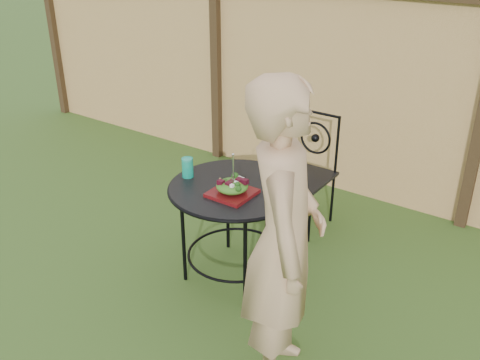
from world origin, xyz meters
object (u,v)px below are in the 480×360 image
at_px(patio_table, 236,204).
at_px(diner, 284,241).
at_px(patio_chair, 305,168).
at_px(salad_plate, 232,193).

distance_m(patio_table, diner, 1.00).
bearing_deg(diner, patio_table, 21.19).
bearing_deg(patio_table, diner, -39.67).
relative_size(patio_chair, diner, 0.54).
height_order(patio_table, salad_plate, salad_plate).
bearing_deg(patio_chair, patio_table, -91.27).
height_order(patio_chair, salad_plate, patio_chair).
distance_m(diner, salad_plate, 0.86).
xyz_separation_m(patio_chair, salad_plate, (0.04, -1.07, 0.23)).
bearing_deg(patio_table, patio_chair, 88.73).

